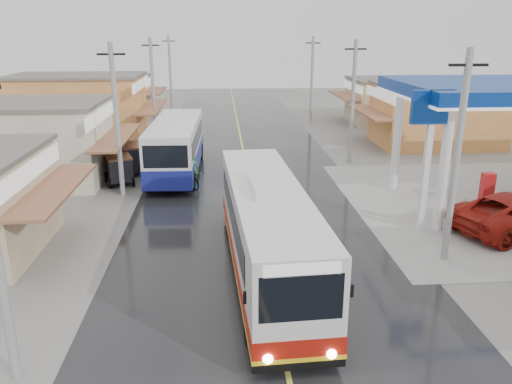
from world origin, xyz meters
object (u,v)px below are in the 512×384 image
(coach_bus, at_px, (267,230))
(second_bus, at_px, (176,146))
(cyclist, at_px, (194,177))
(tricycle_far, at_px, (119,168))
(tricycle_near, at_px, (132,157))

(coach_bus, bearing_deg, second_bus, 104.35)
(cyclist, distance_m, tricycle_far, 4.47)
(second_bus, distance_m, tricycle_far, 3.77)
(second_bus, xyz_separation_m, cyclist, (1.17, -2.85, -1.15))
(cyclist, distance_m, tricycle_near, 5.06)
(coach_bus, distance_m, second_bus, 14.46)
(coach_bus, bearing_deg, tricycle_far, 119.08)
(cyclist, relative_size, tricycle_far, 0.80)
(tricycle_near, bearing_deg, second_bus, -25.20)
(coach_bus, relative_size, second_bus, 1.19)
(second_bus, relative_size, tricycle_far, 4.23)
(second_bus, xyz_separation_m, tricycle_far, (-3.17, -1.86, -0.81))
(tricycle_near, relative_size, tricycle_far, 1.11)
(tricycle_far, bearing_deg, coach_bus, -76.50)
(coach_bus, relative_size, cyclist, 6.25)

